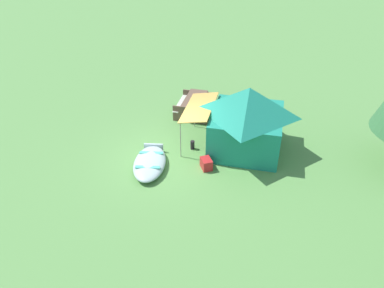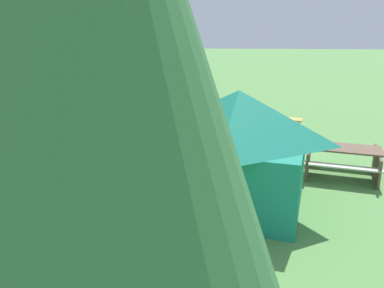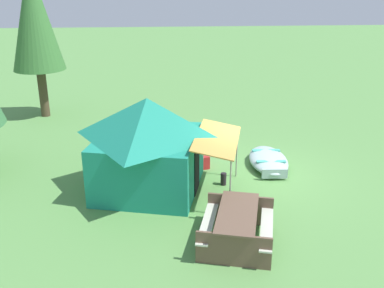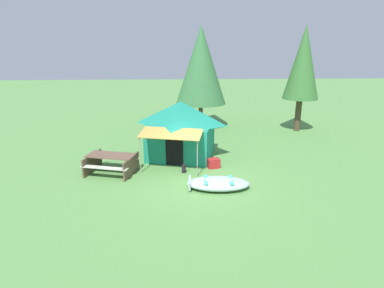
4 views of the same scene
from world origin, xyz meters
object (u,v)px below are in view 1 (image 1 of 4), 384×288
object	(u,v)px
beached_rowboat	(150,163)
fuel_can	(192,145)
cooler_box	(206,164)
picnic_table	(195,104)
canvas_cabin_tent	(247,118)

from	to	relation	value
beached_rowboat	fuel_can	world-z (taller)	beached_rowboat
beached_rowboat	cooler_box	size ratio (longest dim) A/B	4.76
beached_rowboat	cooler_box	world-z (taller)	cooler_box
picnic_table	canvas_cabin_tent	bearing A→B (deg)	34.12
beached_rowboat	canvas_cabin_tent	xyz separation A→B (m)	(-1.26, 3.62, 1.14)
picnic_table	fuel_can	distance (m)	2.92
beached_rowboat	fuel_can	xyz separation A→B (m)	(-1.19, 1.57, -0.02)
canvas_cabin_tent	picnic_table	world-z (taller)	canvas_cabin_tent
canvas_cabin_tent	fuel_can	bearing A→B (deg)	-88.20
canvas_cabin_tent	beached_rowboat	bearing A→B (deg)	-70.84
beached_rowboat	fuel_can	size ratio (longest dim) A/B	6.59
canvas_cabin_tent	picnic_table	xyz separation A→B (m)	(-2.84, -1.92, -0.84)
picnic_table	cooler_box	bearing A→B (deg)	4.91
canvas_cabin_tent	cooler_box	size ratio (longest dim) A/B	8.91
picnic_table	cooler_box	world-z (taller)	picnic_table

